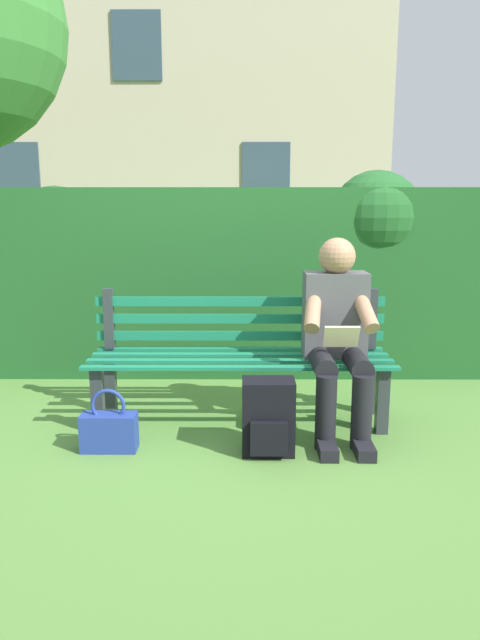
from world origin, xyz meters
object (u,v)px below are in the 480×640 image
(backpack, at_px, (268,417))
(park_bench, at_px, (240,353))
(handbag, at_px, (109,430))
(person_seated, at_px, (337,331))

(backpack, bearing_deg, park_bench, -73.66)
(backpack, height_order, handbag, backpack)
(park_bench, bearing_deg, person_seated, 163.16)
(person_seated, bearing_deg, park_bench, -16.84)
(person_seated, bearing_deg, backpack, 40.14)
(backpack, distance_m, handbag, 0.89)
(park_bench, height_order, backpack, park_bench)
(park_bench, xyz_separation_m, backpack, (-0.16, 0.53, -0.22))
(park_bench, distance_m, person_seated, 0.63)
(park_bench, bearing_deg, backpack, 106.34)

